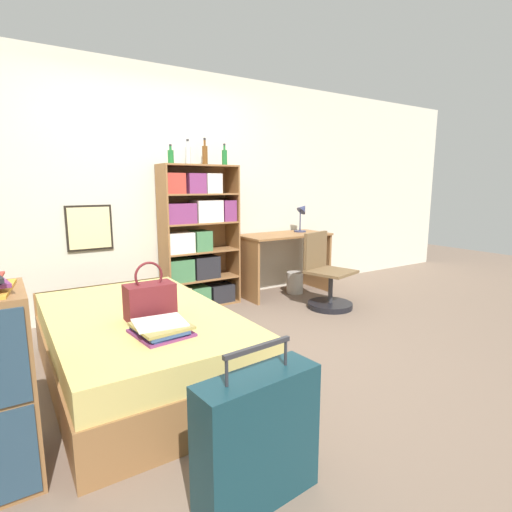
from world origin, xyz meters
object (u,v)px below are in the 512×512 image
at_px(suitcase, 258,439).
at_px(bottle_brown, 188,155).
at_px(desk_chair, 327,285).
at_px(waste_bin, 295,282).
at_px(desk_lamp, 303,213).
at_px(bottle_blue, 225,157).
at_px(bottle_clear, 205,155).
at_px(bed, 139,345).
at_px(desk, 284,253).
at_px(bookcase, 196,240).
at_px(book_stack_on_bed, 160,328).
at_px(bottle_green, 171,156).
at_px(handbag, 150,300).

relative_size(suitcase, bottle_brown, 2.74).
xyz_separation_m(desk_chair, waste_bin, (0.07, 0.67, -0.12)).
bearing_deg(desk_lamp, bottle_blue, 178.98).
distance_m(bottle_clear, bottle_blue, 0.22).
bearing_deg(bed, desk, 29.27).
bearing_deg(bookcase, bed, -128.43).
height_order(bed, waste_bin, bed).
bearing_deg(book_stack_on_bed, bottle_blue, 51.88).
height_order(suitcase, bottle_green, bottle_green).
bearing_deg(bottle_clear, book_stack_on_bed, -122.99).
bearing_deg(bottle_clear, bookcase, -169.21).
bearing_deg(desk_chair, bottle_clear, 140.88).
bearing_deg(bed, bottle_clear, 48.57).
xyz_separation_m(book_stack_on_bed, bottle_green, (0.82, 1.87, 1.13)).
height_order(handbag, desk_chair, handbag).
height_order(desk, desk_lamp, desk_lamp).
bearing_deg(bottle_green, desk_chair, -30.03).
bearing_deg(bottle_green, bed, -120.90).
distance_m(bed, desk, 2.55).
xyz_separation_m(suitcase, desk_lamp, (2.46, 2.72, 0.71)).
distance_m(suitcase, desk, 3.41).
relative_size(book_stack_on_bed, desk_chair, 0.45).
bearing_deg(bottle_blue, waste_bin, -8.84).
bearing_deg(handbag, bed, 98.77).
distance_m(suitcase, bottle_blue, 3.35).
distance_m(book_stack_on_bed, bottle_brown, 2.43).
distance_m(bottle_clear, waste_bin, 1.93).
distance_m(bottle_brown, waste_bin, 2.05).
bearing_deg(bottle_brown, suitcase, -108.37).
xyz_separation_m(bottle_green, desk, (1.40, -0.12, -1.13)).
distance_m(bottle_green, waste_bin, 2.17).
distance_m(bed, desk_chair, 2.33).
distance_m(bed, bottle_green, 2.12).
relative_size(bed, bottle_green, 9.72).
bearing_deg(bottle_clear, handbag, -126.85).
height_order(handbag, book_stack_on_bed, handbag).
xyz_separation_m(bookcase, bottle_blue, (0.36, -0.02, 0.91)).
height_order(handbag, bottle_blue, bottle_blue).
distance_m(bookcase, waste_bin, 1.43).
height_order(book_stack_on_bed, bottle_clear, bottle_clear).
relative_size(handbag, desk, 0.34).
relative_size(bottle_green, bottle_clear, 0.69).
bearing_deg(bed, bottle_green, 59.10).
xyz_separation_m(bottle_brown, bottle_clear, (0.20, 0.01, 0.01)).
xyz_separation_m(suitcase, bottle_brown, (0.93, 2.79, 1.38)).
height_order(book_stack_on_bed, bookcase, bookcase).
bearing_deg(book_stack_on_bed, bottle_green, 66.22).
distance_m(bed, bookcase, 1.79).
bearing_deg(bottle_green, bottle_clear, 2.49).
bearing_deg(bookcase, bottle_green, 177.75).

